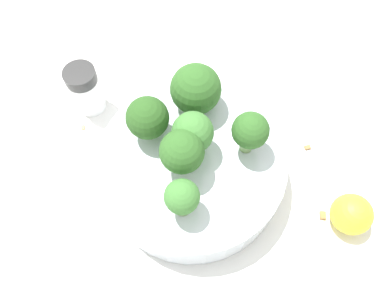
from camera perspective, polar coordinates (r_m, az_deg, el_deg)
ground_plane at (r=0.44m, az=0.00°, el=-4.95°), size 3.00×3.00×0.00m
bowl at (r=0.42m, az=0.00°, el=-3.57°), size 0.20×0.20×0.05m
broccoli_floret_0 at (r=0.39m, az=-6.78°, el=3.88°), size 0.05×0.05×0.05m
broccoli_floret_1 at (r=0.37m, az=8.85°, el=1.90°), size 0.04×0.04×0.06m
broccoli_floret_2 at (r=0.35m, az=-1.53°, el=-8.21°), size 0.03×0.03×0.05m
broccoli_floret_3 at (r=0.36m, az=-1.55°, el=-1.27°), size 0.04×0.04×0.06m
broccoli_floret_4 at (r=0.37m, az=0.79°, el=1.55°), size 0.04×0.04×0.06m
broccoli_floret_5 at (r=0.40m, az=0.70°, el=8.30°), size 0.06×0.06×0.06m
pepper_shaker at (r=0.48m, az=-15.90°, el=7.99°), size 0.04×0.04×0.07m
lemon_wedge at (r=0.44m, az=23.12°, el=-9.80°), size 0.04×0.04×0.04m
almond_crumb_0 at (r=0.45m, az=19.38°, el=-10.15°), size 0.01×0.01×0.01m
almond_crumb_1 at (r=0.48m, az=17.23°, el=-0.41°), size 0.01×0.01×0.01m
almond_crumb_2 at (r=0.49m, az=-16.33°, el=2.52°), size 0.01×0.00×0.01m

